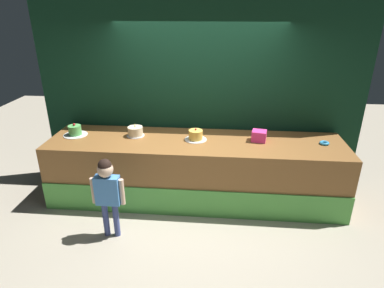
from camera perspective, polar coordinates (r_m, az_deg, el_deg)
ground_plane at (r=4.66m, az=0.04°, el=-12.45°), size 12.00×12.00×0.00m
stage_platform at (r=4.84m, az=0.58°, el=-4.55°), size 4.22×1.03×0.93m
curtain_backdrop at (r=5.05m, az=1.19°, el=8.42°), size 4.94×0.08×2.85m
child_figure at (r=4.07m, az=-14.60°, el=-7.44°), size 0.41×0.19×1.07m
pink_box at (r=4.71m, az=11.65°, el=1.40°), size 0.23×0.21×0.15m
donut at (r=4.88m, az=22.16°, el=0.16°), size 0.13×0.13×0.04m
cake_left at (r=5.12m, az=-19.80°, el=2.16°), size 0.35×0.35×0.19m
cake_center at (r=4.86m, az=-9.89°, el=2.17°), size 0.26×0.26×0.20m
cake_right at (r=4.65m, az=0.65°, el=1.51°), size 0.32×0.32×0.17m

